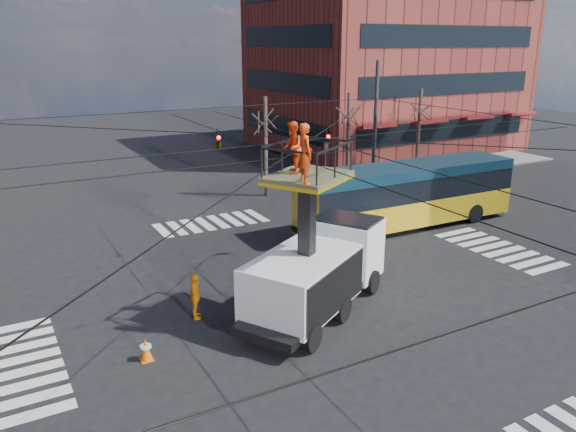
# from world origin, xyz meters

# --- Properties ---
(ground) EXTENTS (120.00, 120.00, 0.00)m
(ground) POSITION_xyz_m (0.00, 0.00, 0.00)
(ground) COLOR black
(ground) RESTS_ON ground
(sidewalk_ne) EXTENTS (18.00, 18.00, 0.12)m
(sidewalk_ne) POSITION_xyz_m (21.00, 21.00, 0.06)
(sidewalk_ne) COLOR slate
(sidewalk_ne) RESTS_ON ground
(crosswalks) EXTENTS (22.40, 22.40, 0.02)m
(crosswalks) POSITION_xyz_m (0.00, 0.00, 0.01)
(crosswalks) COLOR silver
(crosswalks) RESTS_ON ground
(building_ne) EXTENTS (20.06, 16.06, 14.00)m
(building_ne) POSITION_xyz_m (21.98, 23.98, 7.00)
(building_ne) COLOR maroon
(building_ne) RESTS_ON ground
(overhead_network) EXTENTS (24.24, 24.24, 8.00)m
(overhead_network) POSITION_xyz_m (-0.07, 0.40, 4.29)
(overhead_network) COLOR #2D2D30
(overhead_network) RESTS_ON ground
(tree_a) EXTENTS (2.00, 2.00, 6.00)m
(tree_a) POSITION_xyz_m (5.00, 13.50, 4.63)
(tree_a) COLOR #382B21
(tree_a) RESTS_ON ground
(tree_b) EXTENTS (2.00, 2.00, 6.00)m
(tree_b) POSITION_xyz_m (11.00, 13.50, 4.63)
(tree_b) COLOR #382B21
(tree_b) RESTS_ON ground
(tree_c) EXTENTS (2.00, 2.00, 6.00)m
(tree_c) POSITION_xyz_m (17.00, 13.50, 4.63)
(tree_c) COLOR #382B21
(tree_c) RESTS_ON ground
(utility_truck) EXTENTS (7.20, 5.53, 6.85)m
(utility_truck) POSITION_xyz_m (-0.40, -1.06, 2.15)
(utility_truck) COLOR black
(utility_truck) RESTS_ON ground
(city_bus) EXTENTS (11.96, 2.92, 3.20)m
(city_bus) POSITION_xyz_m (8.52, 4.68, 1.72)
(city_bus) COLOR gold
(city_bus) RESTS_ON ground
(traffic_cone) EXTENTS (0.36, 0.36, 0.70)m
(traffic_cone) POSITION_xyz_m (-6.61, -1.46, 0.35)
(traffic_cone) COLOR orange
(traffic_cone) RESTS_ON ground
(worker_ground) EXTENTS (0.71, 1.03, 1.63)m
(worker_ground) POSITION_xyz_m (-4.39, 0.32, 0.81)
(worker_ground) COLOR orange
(worker_ground) RESTS_ON ground
(flagger) EXTENTS (1.36, 1.48, 2.00)m
(flagger) POSITION_xyz_m (3.30, 1.29, 1.00)
(flagger) COLOR #FF5810
(flagger) RESTS_ON ground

